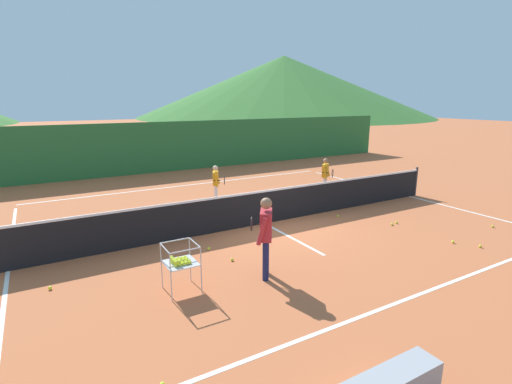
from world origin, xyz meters
TOP-DOWN VIEW (x-y plane):
  - ground_plane at (0.00, 0.00)m, footprint 120.00×120.00m
  - line_baseline_near at (0.00, -4.87)m, footprint 12.35×0.08m
  - line_baseline_far at (0.00, 5.80)m, footprint 12.35×0.08m
  - line_sideline_west at (-6.18, 0.00)m, footprint 0.08×10.67m
  - line_sideline_east at (6.18, 0.00)m, footprint 0.08×10.67m
  - line_service_center at (0.00, 0.00)m, footprint 0.08×5.28m
  - tennis_net at (0.00, 0.00)m, footprint 12.99×0.08m
  - instructor at (-1.71, -2.85)m, footprint 0.55×0.81m
  - student_0 at (-0.29, 2.65)m, footprint 0.41×0.71m
  - student_1 at (3.67, 1.75)m, footprint 0.52×0.68m
  - ball_cart at (-3.36, -2.57)m, footprint 0.58×0.58m
  - tennis_ball_0 at (-1.95, -1.85)m, footprint 0.07×0.07m
  - tennis_ball_1 at (5.27, -3.46)m, footprint 0.07×0.07m
  - tennis_ball_2 at (3.25, -1.89)m, footprint 0.07×0.07m
  - tennis_ball_4 at (3.01, -1.94)m, footprint 0.07×0.07m
  - tennis_ball_5 at (-5.46, -1.31)m, footprint 0.07×0.07m
  - tennis_ball_6 at (3.52, -4.13)m, footprint 0.07×0.07m
  - tennis_ball_7 at (-2.14, -1.01)m, footprint 0.07×0.07m
  - tennis_ball_8 at (3.22, -3.63)m, footprint 0.07×0.07m
  - tennis_ball_10 at (2.22, -0.59)m, footprint 0.07×0.07m
  - windscreen_fence at (0.00, 9.19)m, footprint 27.17×0.08m
  - hill_0 at (37.82, 55.03)m, footprint 56.30×56.30m

SIDE VIEW (x-z plane):
  - ground_plane at x=0.00m, z-range 0.00..0.00m
  - line_baseline_near at x=0.00m, z-range 0.00..0.01m
  - line_baseline_far at x=0.00m, z-range 0.00..0.01m
  - line_sideline_west at x=-6.18m, z-range 0.00..0.01m
  - line_sideline_east at x=6.18m, z-range 0.00..0.01m
  - line_service_center at x=0.00m, z-range 0.00..0.01m
  - tennis_ball_0 at x=-1.95m, z-range 0.00..0.07m
  - tennis_ball_1 at x=5.27m, z-range 0.00..0.07m
  - tennis_ball_2 at x=3.25m, z-range 0.00..0.07m
  - tennis_ball_4 at x=3.01m, z-range 0.00..0.07m
  - tennis_ball_5 at x=-5.46m, z-range 0.00..0.07m
  - tennis_ball_6 at x=3.52m, z-range 0.00..0.07m
  - tennis_ball_7 at x=-2.14m, z-range 0.00..0.07m
  - tennis_ball_8 at x=3.22m, z-range 0.00..0.07m
  - tennis_ball_10 at x=2.22m, z-range 0.00..0.07m
  - tennis_net at x=0.00m, z-range -0.03..1.02m
  - ball_cart at x=-3.36m, z-range 0.14..1.04m
  - student_0 at x=-0.29m, z-range 0.13..1.43m
  - student_1 at x=3.67m, z-range 0.14..1.49m
  - instructor at x=-1.71m, z-range 0.16..1.79m
  - windscreen_fence at x=0.00m, z-range 0.00..2.40m
  - hill_0 at x=37.82m, z-range 0.00..11.48m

